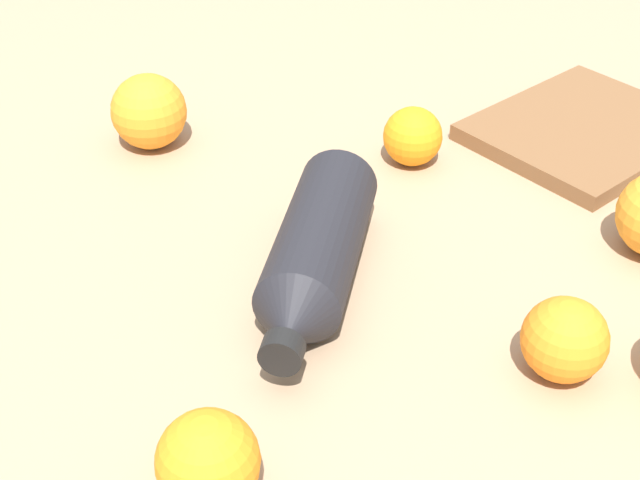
# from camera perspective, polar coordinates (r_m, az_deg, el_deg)

# --- Properties ---
(ground_plane) EXTENTS (2.40, 2.40, 0.00)m
(ground_plane) POSITION_cam_1_polar(r_m,az_deg,el_deg) (0.83, -0.20, -1.07)
(ground_plane) COLOR #9E7F60
(water_bottle) EXTENTS (0.24, 0.17, 0.07)m
(water_bottle) POSITION_cam_1_polar(r_m,az_deg,el_deg) (0.77, -0.33, -0.96)
(water_bottle) COLOR black
(water_bottle) RESTS_ON ground_plane
(orange_0) EXTENTS (0.08, 0.08, 0.08)m
(orange_0) POSITION_cam_1_polar(r_m,az_deg,el_deg) (0.99, -10.74, 7.97)
(orange_0) COLOR orange
(orange_0) RESTS_ON ground_plane
(orange_1) EXTENTS (0.07, 0.07, 0.07)m
(orange_1) POSITION_cam_1_polar(r_m,az_deg,el_deg) (0.72, 15.17, -6.07)
(orange_1) COLOR orange
(orange_1) RESTS_ON ground_plane
(orange_4) EXTENTS (0.06, 0.06, 0.06)m
(orange_4) POSITION_cam_1_polar(r_m,az_deg,el_deg) (0.95, 5.87, 6.52)
(orange_4) COLOR orange
(orange_4) RESTS_ON ground_plane
(orange_5) EXTENTS (0.07, 0.07, 0.07)m
(orange_5) POSITION_cam_1_polar(r_m,az_deg,el_deg) (0.61, -7.08, -13.67)
(orange_5) COLOR orange
(orange_5) RESTS_ON ground_plane
(cutting_board) EXTENTS (0.26, 0.22, 0.02)m
(cutting_board) POSITION_cam_1_polar(r_m,az_deg,el_deg) (1.05, 16.36, 6.64)
(cutting_board) COLOR brown
(cutting_board) RESTS_ON ground_plane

